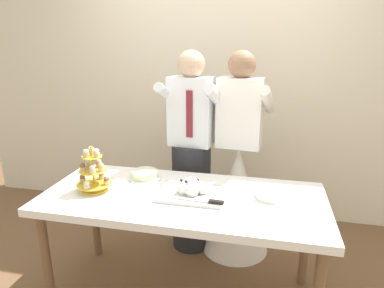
{
  "coord_description": "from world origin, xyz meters",
  "views": [
    {
      "loc": [
        0.5,
        -1.94,
        1.72
      ],
      "look_at": [
        0.03,
        0.15,
        1.07
      ],
      "focal_mm": 32.01,
      "sensor_mm": 36.0,
      "label": 1
    }
  ],
  "objects_px": {
    "cupcake_stand": "(93,173)",
    "person_groom": "(191,164)",
    "main_cake_tray": "(191,190)",
    "round_cake": "(145,175)",
    "plate_stack": "(270,194)",
    "dessert_table": "(183,206)",
    "person_bride": "(237,185)"
  },
  "relations": [
    {
      "from": "dessert_table",
      "to": "person_groom",
      "type": "relative_size",
      "value": 1.08
    },
    {
      "from": "cupcake_stand",
      "to": "dessert_table",
      "type": "bearing_deg",
      "value": 5.26
    },
    {
      "from": "cupcake_stand",
      "to": "person_groom",
      "type": "relative_size",
      "value": 0.18
    },
    {
      "from": "plate_stack",
      "to": "person_groom",
      "type": "relative_size",
      "value": 0.11
    },
    {
      "from": "dessert_table",
      "to": "plate_stack",
      "type": "distance_m",
      "value": 0.56
    },
    {
      "from": "main_cake_tray",
      "to": "round_cake",
      "type": "bearing_deg",
      "value": 152.47
    },
    {
      "from": "dessert_table",
      "to": "round_cake",
      "type": "height_order",
      "value": "round_cake"
    },
    {
      "from": "round_cake",
      "to": "plate_stack",
      "type": "bearing_deg",
      "value": -8.22
    },
    {
      "from": "round_cake",
      "to": "person_groom",
      "type": "bearing_deg",
      "value": 60.39
    },
    {
      "from": "dessert_table",
      "to": "person_bride",
      "type": "height_order",
      "value": "person_bride"
    },
    {
      "from": "round_cake",
      "to": "dessert_table",
      "type": "bearing_deg",
      "value": -31.77
    },
    {
      "from": "plate_stack",
      "to": "person_bride",
      "type": "relative_size",
      "value": 0.11
    },
    {
      "from": "main_cake_tray",
      "to": "person_groom",
      "type": "xyz_separation_m",
      "value": [
        -0.14,
        0.63,
        -0.07
      ]
    },
    {
      "from": "main_cake_tray",
      "to": "round_cake",
      "type": "distance_m",
      "value": 0.44
    },
    {
      "from": "dessert_table",
      "to": "person_groom",
      "type": "xyz_separation_m",
      "value": [
        -0.09,
        0.64,
        0.05
      ]
    },
    {
      "from": "dessert_table",
      "to": "main_cake_tray",
      "type": "xyz_separation_m",
      "value": [
        0.06,
        0.0,
        0.11
      ]
    },
    {
      "from": "dessert_table",
      "to": "round_cake",
      "type": "bearing_deg",
      "value": 148.23
    },
    {
      "from": "main_cake_tray",
      "to": "person_groom",
      "type": "height_order",
      "value": "person_groom"
    },
    {
      "from": "dessert_table",
      "to": "cupcake_stand",
      "type": "xyz_separation_m",
      "value": [
        -0.59,
        -0.05,
        0.19
      ]
    },
    {
      "from": "cupcake_stand",
      "to": "person_groom",
      "type": "distance_m",
      "value": 0.87
    },
    {
      "from": "plate_stack",
      "to": "person_bride",
      "type": "bearing_deg",
      "value": 113.46
    },
    {
      "from": "main_cake_tray",
      "to": "person_bride",
      "type": "height_order",
      "value": "person_bride"
    },
    {
      "from": "main_cake_tray",
      "to": "person_bride",
      "type": "distance_m",
      "value": 0.74
    },
    {
      "from": "main_cake_tray",
      "to": "person_groom",
      "type": "distance_m",
      "value": 0.65
    },
    {
      "from": "person_groom",
      "to": "person_bride",
      "type": "relative_size",
      "value": 1.0
    },
    {
      "from": "plate_stack",
      "to": "person_groom",
      "type": "bearing_deg",
      "value": 138.61
    },
    {
      "from": "main_cake_tray",
      "to": "plate_stack",
      "type": "relative_size",
      "value": 2.35
    },
    {
      "from": "dessert_table",
      "to": "person_bride",
      "type": "bearing_deg",
      "value": 66.48
    },
    {
      "from": "person_groom",
      "to": "round_cake",
      "type": "bearing_deg",
      "value": -119.61
    },
    {
      "from": "plate_stack",
      "to": "round_cake",
      "type": "relative_size",
      "value": 0.77
    },
    {
      "from": "cupcake_stand",
      "to": "main_cake_tray",
      "type": "distance_m",
      "value": 0.65
    },
    {
      "from": "plate_stack",
      "to": "round_cake",
      "type": "distance_m",
      "value": 0.89
    }
  ]
}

